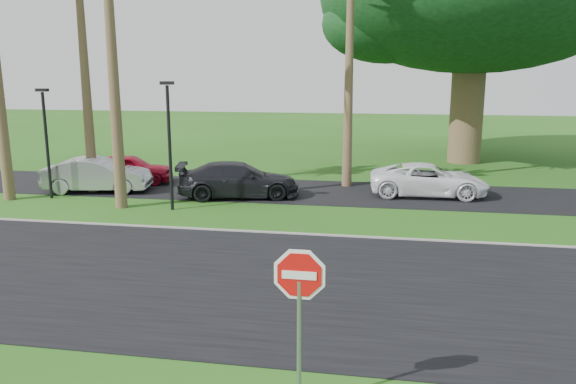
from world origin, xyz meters
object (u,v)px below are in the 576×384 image
(stop_sign_near, at_px, (299,296))
(car_red, at_px, (129,169))
(car_dark, at_px, (238,180))
(car_minivan, at_px, (429,180))
(car_silver, at_px, (97,175))

(stop_sign_near, height_order, car_red, stop_sign_near)
(stop_sign_near, distance_m, car_red, 18.93)
(stop_sign_near, xyz_separation_m, car_dark, (-4.63, 13.95, -1.07))
(car_minivan, bearing_deg, car_red, 87.00)
(car_dark, bearing_deg, stop_sign_near, -175.02)
(car_dark, bearing_deg, car_red, 57.74)
(car_minivan, bearing_deg, stop_sign_near, 167.83)
(car_silver, distance_m, car_dark, 6.10)
(car_red, bearing_deg, stop_sign_near, -160.69)
(stop_sign_near, distance_m, car_dark, 14.74)
(stop_sign_near, xyz_separation_m, car_red, (-10.26, 15.87, -1.11))
(stop_sign_near, relative_size, car_red, 0.67)
(car_silver, xyz_separation_m, car_red, (0.47, 1.95, -0.05))
(stop_sign_near, height_order, car_minivan, stop_sign_near)
(car_red, distance_m, car_dark, 5.94)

